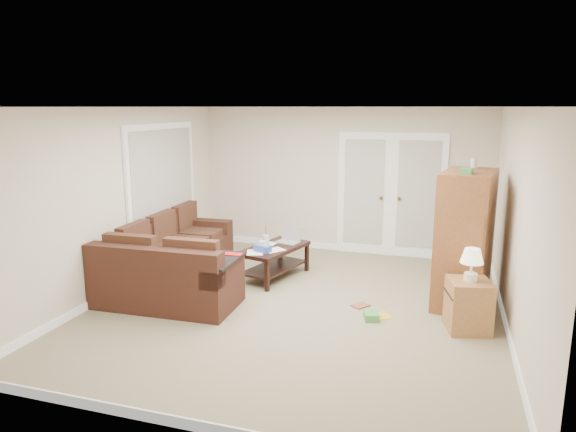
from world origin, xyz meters
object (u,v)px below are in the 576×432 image
(coffee_table, at_px, (275,260))
(tv_armoire, at_px, (465,238))
(sectional_sofa, at_px, (173,264))
(side_cabinet, at_px, (469,301))

(coffee_table, height_order, tv_armoire, tv_armoire)
(sectional_sofa, height_order, tv_armoire, tv_armoire)
(coffee_table, bearing_deg, sectional_sofa, -132.04)
(tv_armoire, height_order, side_cabinet, tv_armoire)
(tv_armoire, bearing_deg, coffee_table, -175.84)
(side_cabinet, bearing_deg, sectional_sofa, 162.34)
(sectional_sofa, distance_m, side_cabinet, 3.96)
(side_cabinet, bearing_deg, coffee_table, 144.40)
(sectional_sofa, xyz_separation_m, tv_armoire, (3.89, 0.54, 0.54))
(sectional_sofa, bearing_deg, tv_armoire, 6.30)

